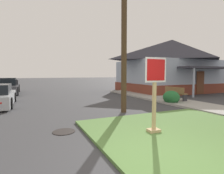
% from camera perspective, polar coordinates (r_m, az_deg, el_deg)
% --- Properties ---
extents(ground_plane, '(160.00, 160.00, 0.00)m').
position_cam_1_polar(ground_plane, '(4.01, 14.90, -23.25)').
color(ground_plane, '#3D3D3F').
extents(grass_corner_patch, '(5.78, 4.96, 0.08)m').
position_cam_1_polar(grass_corner_patch, '(6.23, 22.15, -12.87)').
color(grass_corner_patch, '#567F3D').
rests_on(grass_corner_patch, ground).
extents(sidewalk_strip, '(2.20, 16.72, 0.12)m').
position_cam_1_polar(sidewalk_strip, '(11.94, 21.11, -4.60)').
color(sidewalk_strip, '#9E9B93').
rests_on(sidewalk_strip, ground).
extents(stop_sign, '(0.73, 0.29, 2.24)m').
position_cam_1_polar(stop_sign, '(5.51, 13.41, -2.80)').
color(stop_sign, tan).
rests_on(stop_sign, grass_corner_patch).
extents(manhole_cover, '(0.70, 0.70, 0.02)m').
position_cam_1_polar(manhole_cover, '(6.05, -15.06, -13.54)').
color(manhole_cover, black).
rests_on(manhole_cover, ground).
extents(pickup_truck_charcoal, '(2.18, 5.59, 1.48)m').
position_cam_1_polar(pickup_truck_charcoal, '(18.59, -30.72, -0.11)').
color(pickup_truck_charcoal, '#38383D').
rests_on(pickup_truck_charcoal, ground).
extents(street_bench, '(0.53, 1.59, 0.85)m').
position_cam_1_polar(street_bench, '(12.52, 19.53, -1.73)').
color(street_bench, brown).
rests_on(street_bench, sidewalk_strip).
extents(corner_house, '(10.40, 8.78, 5.41)m').
position_cam_1_polar(corner_house, '(20.21, 18.46, 6.72)').
color(corner_house, brown).
rests_on(corner_house, ground).
extents(shrub_by_curb, '(1.00, 1.00, 0.81)m').
position_cam_1_polar(shrub_by_curb, '(11.54, 18.35, -3.11)').
color(shrub_by_curb, '#256933').
rests_on(shrub_by_curb, ground).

